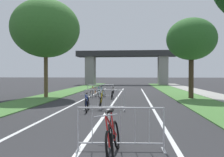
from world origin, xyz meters
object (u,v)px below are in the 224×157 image
Objects in this scene: crowd_barrier_third at (100,91)px; bicycle_orange_1 at (94,93)px; crowd_barrier_second at (104,100)px; bicycle_blue_6 at (87,104)px; bicycle_white_5 at (110,131)px; bicycle_teal_4 at (102,93)px; bicycle_yellow_2 at (101,101)px; tree_left_maple_mid at (46,29)px; bicycle_red_0 at (113,139)px; crowd_barrier_nearest at (121,129)px; tree_right_pine_near at (191,39)px; bicycle_black_3 at (113,94)px.

bicycle_orange_1 is at bearing 139.74° from crowd_barrier_third.
bicycle_blue_6 is at bearing -146.77° from crowd_barrier_second.
bicycle_teal_4 is at bearing 93.44° from bicycle_white_5.
bicycle_teal_4 is at bearing -87.01° from bicycle_yellow_2.
tree_left_maple_mid is 15.35m from bicycle_red_0.
crowd_barrier_nearest is at bearing -62.82° from bicycle_white_5.
bicycle_yellow_2 is (0.85, -5.94, -0.12)m from crowd_barrier_third.
bicycle_yellow_2 is 1.00× the size of bicycle_teal_4.
tree_right_pine_near is at bearing -1.29° from crowd_barrier_third.
bicycle_black_3 is at bearing 90.80° from crowd_barrier_second.
tree_left_maple_mid reaches higher than crowd_barrier_nearest.
crowd_barrier_nearest is 13.08m from crowd_barrier_third.
bicycle_black_3 is at bearing -3.11° from tree_left_maple_mid.
bicycle_orange_1 is (3.74, 0.80, -5.12)m from tree_left_maple_mid.
crowd_barrier_second is 7.16m from bicycle_orange_1.
bicycle_white_5 is at bearing 115.18° from bicycle_orange_1.
bicycle_black_3 is at bearing 176.76° from bicycle_teal_4.
tree_left_maple_mid is at bearing -176.24° from crowd_barrier_third.
tree_right_pine_near reaches higher than bicycle_orange_1.
bicycle_black_3 reaches higher than bicycle_blue_6.
bicycle_yellow_2 is at bearing 116.55° from bicycle_orange_1.
bicycle_teal_4 is at bearing -77.89° from bicycle_red_0.
bicycle_teal_4 is (4.49, -0.09, -5.09)m from tree_left_maple_mid.
tree_left_maple_mid is at bearing -51.66° from bicycle_yellow_2.
bicycle_blue_6 is (-0.79, -0.52, -0.14)m from crowd_barrier_second.
crowd_barrier_third is at bearing -59.28° from bicycle_teal_4.
bicycle_red_0 reaches higher than bicycle_blue_6.
crowd_barrier_nearest is at bearing 103.39° from bicycle_blue_6.
bicycle_yellow_2 is 1.07× the size of bicycle_blue_6.
tree_right_pine_near is 3.41× the size of bicycle_teal_4.
crowd_barrier_second is at bearing -80.32° from crowd_barrier_third.
tree_right_pine_near is 10.37m from bicycle_blue_6.
crowd_barrier_third is 1.19× the size of bicycle_yellow_2.
tree_right_pine_near is 14.13m from crowd_barrier_nearest.
tree_left_maple_mid is 15.08m from crowd_barrier_nearest.
tree_right_pine_near reaches higher than crowd_barrier_third.
crowd_barrier_nearest is (6.64, -12.60, -4.96)m from tree_left_maple_mid.
bicycle_white_5 is at bearing -112.04° from tree_right_pine_near.
bicycle_teal_4 is at bearing -178.12° from tree_right_pine_near.
bicycle_teal_4 is (-0.95, 6.06, -0.13)m from crowd_barrier_second.
bicycle_orange_1 is (-0.61, 0.51, -0.16)m from crowd_barrier_third.
bicycle_red_0 is 12.71m from bicycle_black_3.
bicycle_orange_1 is 0.90× the size of bicycle_yellow_2.
crowd_barrier_third is 1.18m from bicycle_black_3.
crowd_barrier_third is 0.43m from bicycle_teal_4.
bicycle_yellow_2 is (-0.24, 0.50, -0.12)m from crowd_barrier_second.
bicycle_yellow_2 is 1.16m from bicycle_blue_6.
crowd_barrier_nearest reaches higher than bicycle_orange_1.
crowd_barrier_nearest is at bearing 109.22° from bicycle_teal_4.
crowd_barrier_third is (-2.29, 12.88, 0.00)m from crowd_barrier_nearest.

